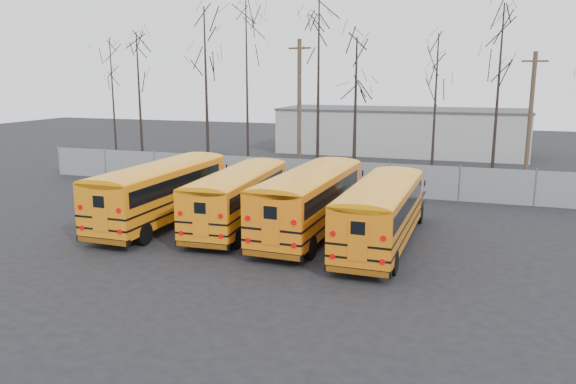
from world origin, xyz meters
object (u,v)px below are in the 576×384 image
(bus_d, at_px, (382,208))
(bus_c, at_px, (311,196))
(bus_b, at_px, (239,193))
(utility_pole_right, at_px, (530,121))
(utility_pole_left, at_px, (299,106))
(bus_a, at_px, (163,188))

(bus_d, bearing_deg, bus_c, 165.46)
(bus_b, distance_m, bus_c, 3.53)
(utility_pole_right, bearing_deg, bus_d, -124.28)
(bus_b, xyz_separation_m, utility_pole_left, (-1.91, 15.35, 3.30))
(bus_d, bearing_deg, utility_pole_left, 119.42)
(bus_c, relative_size, utility_pole_left, 1.13)
(bus_c, xyz_separation_m, utility_pole_right, (9.87, 13.26, 2.59))
(utility_pole_left, height_order, utility_pole_right, utility_pole_left)
(bus_c, bearing_deg, utility_pole_right, 55.37)
(bus_b, relative_size, bus_d, 0.99)
(utility_pole_left, relative_size, utility_pole_right, 1.14)
(bus_b, height_order, bus_c, bus_c)
(bus_a, bearing_deg, utility_pole_right, 39.22)
(bus_d, relative_size, utility_pole_left, 1.07)
(bus_a, relative_size, utility_pole_right, 1.28)
(bus_a, height_order, bus_d, bus_a)
(bus_a, xyz_separation_m, utility_pole_right, (17.18, 13.75, 2.59))
(bus_a, xyz_separation_m, utility_pole_left, (1.87, 15.88, 3.18))
(bus_c, distance_m, utility_pole_right, 16.73)
(bus_d, xyz_separation_m, utility_pole_right, (6.51, 14.20, 2.69))
(bus_b, distance_m, utility_pole_right, 19.01)
(bus_b, height_order, utility_pole_left, utility_pole_left)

